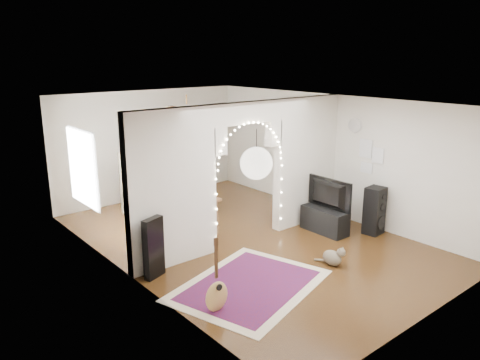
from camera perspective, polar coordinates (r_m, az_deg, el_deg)
floor at (r=9.31m, az=0.77°, el=-7.23°), size 7.50×7.50×0.00m
ceiling at (r=8.66m, az=0.84°, el=9.54°), size 5.00×7.50×0.02m
wall_back at (r=11.92m, az=-11.03°, el=4.24°), size 5.00×0.02×2.70m
wall_front at (r=6.63m, az=22.46°, el=-5.35°), size 5.00×0.02×2.70m
wall_left at (r=7.56m, az=-13.75°, el=-2.16°), size 0.02×7.50×2.70m
wall_right at (r=10.64m, az=11.10°, el=2.95°), size 0.02×7.50×2.70m
divider_wall at (r=8.87m, az=0.81°, el=1.31°), size 5.00×0.20×2.70m
fairy_lights at (r=8.75m, az=1.36°, el=1.95°), size 1.64×0.04×1.60m
window at (r=9.14m, az=-18.67°, el=1.41°), size 0.04×1.20×1.40m
wall_clock at (r=10.14m, az=13.87°, el=6.50°), size 0.03×0.31×0.31m
picture_frames at (r=10.01m, az=15.49°, el=2.80°), size 0.02×0.50×0.70m
paper_lantern at (r=5.70m, az=2.00°, el=2.05°), size 0.40×0.40×0.40m
ceiling_fan at (r=10.28m, az=-6.52°, el=8.64°), size 1.10×1.10×0.30m
area_rug at (r=7.57m, az=1.19°, el=-12.70°), size 2.80×2.40×0.02m
guitar_case at (r=7.76m, az=-10.50°, el=-8.14°), size 0.41×0.25×1.02m
acoustic_guitar at (r=6.72m, az=-2.88°, el=-12.62°), size 0.38×0.15×0.95m
tabby_cat at (r=8.33m, az=11.29°, el=-9.20°), size 0.35×0.55×0.37m
floor_speaker at (r=9.83m, az=16.08°, el=-3.62°), size 0.41×0.37×0.97m
media_console at (r=9.75m, az=10.27°, el=-4.87°), size 0.40×1.00×0.50m
tv at (r=9.58m, az=10.43°, el=-1.72°), size 0.15×1.08×0.62m
bookcase at (r=11.07m, az=-10.83°, el=0.05°), size 1.43×0.52×1.43m
dining_table at (r=9.28m, az=-6.61°, el=-2.93°), size 1.26×0.89×0.76m
flower_vase at (r=9.23m, az=-6.64°, el=-1.93°), size 0.20×0.20×0.19m
dining_chair_left at (r=11.23m, az=-5.88°, el=-2.04°), size 0.70×0.71×0.49m
dining_chair_right at (r=10.61m, az=-5.69°, el=-3.16°), size 0.51×0.52×0.46m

